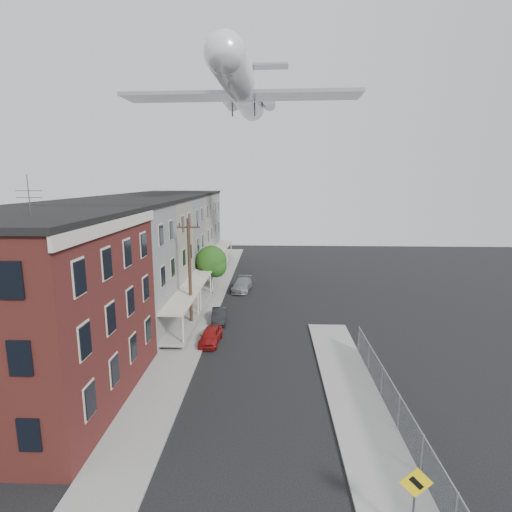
% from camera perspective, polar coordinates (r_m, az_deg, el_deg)
% --- Properties ---
extents(ground, '(120.00, 120.00, 0.00)m').
position_cam_1_polar(ground, '(17.36, -1.34, -32.60)').
color(ground, black).
rests_on(ground, ground).
extents(sidewalk_left, '(3.00, 62.00, 0.12)m').
position_cam_1_polar(sidewalk_left, '(38.97, -7.31, -6.97)').
color(sidewalk_left, gray).
rests_on(sidewalk_left, ground).
extents(sidewalk_right, '(3.00, 26.00, 0.12)m').
position_cam_1_polar(sidewalk_right, '(22.54, 14.86, -21.34)').
color(sidewalk_right, gray).
rests_on(sidewalk_right, ground).
extents(curb_left, '(0.15, 62.00, 0.14)m').
position_cam_1_polar(curb_left, '(38.76, -5.18, -7.01)').
color(curb_left, gray).
rests_on(curb_left, ground).
extents(curb_right, '(0.15, 26.00, 0.14)m').
position_cam_1_polar(curb_right, '(22.28, 10.95, -21.54)').
color(curb_right, gray).
rests_on(curb_right, ground).
extents(corner_building, '(10.31, 12.30, 12.15)m').
position_cam_1_polar(corner_building, '(24.36, -29.91, -6.78)').
color(corner_building, '#331510').
rests_on(corner_building, ground).
extents(row_house_a, '(11.98, 7.00, 10.30)m').
position_cam_1_polar(row_house_a, '(32.48, -21.06, -1.97)').
color(row_house_a, slate).
rests_on(row_house_a, ground).
extents(row_house_b, '(11.98, 7.00, 10.30)m').
position_cam_1_polar(row_house_b, '(38.87, -17.05, 0.30)').
color(row_house_b, slate).
rests_on(row_house_b, ground).
extents(row_house_c, '(11.98, 7.00, 10.30)m').
position_cam_1_polar(row_house_c, '(45.44, -14.19, 1.92)').
color(row_house_c, slate).
rests_on(row_house_c, ground).
extents(row_house_d, '(11.98, 7.00, 10.30)m').
position_cam_1_polar(row_house_d, '(52.12, -12.05, 3.12)').
color(row_house_d, slate).
rests_on(row_house_d, ground).
extents(row_house_e, '(11.98, 7.00, 10.30)m').
position_cam_1_polar(row_house_e, '(58.88, -10.40, 4.05)').
color(row_house_e, slate).
rests_on(row_house_e, ground).
extents(chainlink_fence, '(0.06, 18.06, 1.90)m').
position_cam_1_polar(chainlink_fence, '(21.60, 19.74, -20.26)').
color(chainlink_fence, gray).
rests_on(chainlink_fence, ground).
extents(warning_sign, '(1.10, 0.11, 2.80)m').
position_cam_1_polar(warning_sign, '(16.04, 21.79, -28.83)').
color(warning_sign, '#515156').
rests_on(warning_sign, ground).
extents(utility_pole, '(1.80, 0.26, 9.00)m').
position_cam_1_polar(utility_pole, '(32.07, -9.43, -2.37)').
color(utility_pole, black).
rests_on(utility_pole, ground).
extents(street_tree, '(3.22, 3.20, 5.20)m').
position_cam_1_polar(street_tree, '(41.82, -6.24, -0.91)').
color(street_tree, black).
rests_on(street_tree, ground).
extents(car_near, '(1.58, 3.50, 1.17)m').
position_cam_1_polar(car_near, '(30.26, -6.51, -11.25)').
color(car_near, maroon).
rests_on(car_near, ground).
extents(car_mid, '(1.52, 3.52, 1.13)m').
position_cam_1_polar(car_mid, '(34.42, -5.29, -8.48)').
color(car_mid, black).
rests_on(car_mid, ground).
extents(car_far, '(2.27, 4.61, 1.29)m').
position_cam_1_polar(car_far, '(43.65, -2.01, -4.13)').
color(car_far, gray).
rests_on(car_far, ground).
extents(airplane, '(22.34, 25.50, 7.40)m').
position_cam_1_polar(airplane, '(42.33, -1.87, 22.67)').
color(airplane, silver).
rests_on(airplane, ground).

